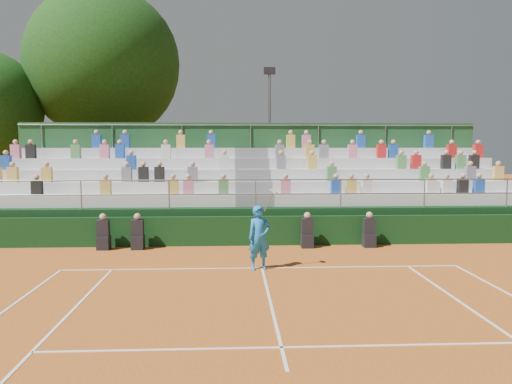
{
  "coord_description": "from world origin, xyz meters",
  "views": [
    {
      "loc": [
        -0.81,
        -13.54,
        3.36
      ],
      "look_at": [
        0.0,
        3.5,
        1.8
      ],
      "focal_mm": 35.0,
      "sensor_mm": 36.0,
      "label": 1
    }
  ],
  "objects": [
    {
      "name": "ground",
      "position": [
        0.0,
        0.0,
        0.0
      ],
      "size": [
        90.0,
        90.0,
        0.0
      ],
      "primitive_type": "plane",
      "color": "#B85C1E",
      "rests_on": "ground"
    },
    {
      "name": "courtside_wall",
      "position": [
        0.0,
        3.2,
        0.5
      ],
      "size": [
        20.0,
        0.15,
        1.0
      ],
      "primitive_type": "cube",
      "color": "black",
      "rests_on": "ground"
    },
    {
      "name": "line_officials",
      "position": [
        -0.88,
        2.75,
        0.48
      ],
      "size": [
        9.19,
        0.4,
        1.19
      ],
      "color": "black",
      "rests_on": "ground"
    },
    {
      "name": "grandstand",
      "position": [
        0.01,
        6.44,
        1.07
      ],
      "size": [
        20.0,
        5.2,
        4.4
      ],
      "color": "black",
      "rests_on": "ground"
    },
    {
      "name": "tennis_player",
      "position": [
        -0.08,
        -0.11,
        0.88
      ],
      "size": [
        0.9,
        0.59,
        2.22
      ],
      "color": "blue",
      "rests_on": "ground"
    },
    {
      "name": "tree_east",
      "position": [
        -7.64,
        13.84,
        7.7
      ],
      "size": [
        8.07,
        8.07,
        11.74
      ],
      "color": "#382514",
      "rests_on": "ground"
    },
    {
      "name": "floodlight_mast",
      "position": [
        1.16,
        12.87,
        4.4
      ],
      "size": [
        0.6,
        0.25,
        7.47
      ],
      "color": "gray",
      "rests_on": "ground"
    }
  ]
}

